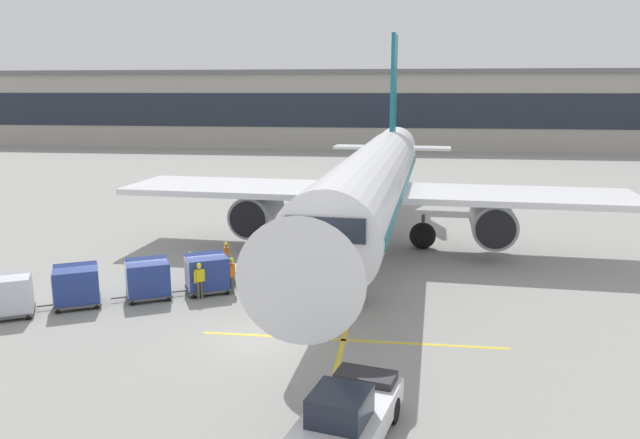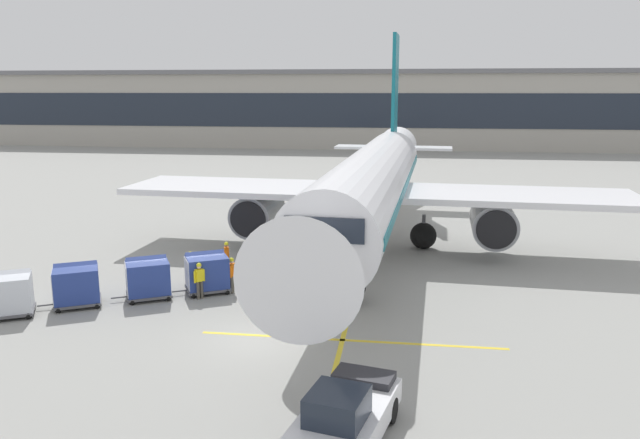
# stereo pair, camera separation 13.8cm
# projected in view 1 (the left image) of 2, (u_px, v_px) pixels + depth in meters

# --- Properties ---
(ground_plane) EXTENTS (600.00, 600.00, 0.00)m
(ground_plane) POSITION_uv_depth(u_px,v_px,m) (260.00, 339.00, 24.04)
(ground_plane) COLOR gray
(parked_airplane) EXTENTS (30.52, 40.88, 14.03)m
(parked_airplane) POSITION_uv_depth(u_px,v_px,m) (372.00, 184.00, 36.67)
(parked_airplane) COLOR white
(parked_airplane) RESTS_ON ground
(belt_loader) EXTENTS (5.36, 3.38, 2.96)m
(belt_loader) POSITION_uv_depth(u_px,v_px,m) (270.00, 262.00, 31.64)
(belt_loader) COLOR silver
(belt_loader) RESTS_ON ground
(baggage_cart_lead) EXTENTS (2.78, 2.35, 1.91)m
(baggage_cart_lead) POSITION_uv_depth(u_px,v_px,m) (207.00, 272.00, 29.44)
(baggage_cart_lead) COLOR #515156
(baggage_cart_lead) RESTS_ON ground
(baggage_cart_second) EXTENTS (2.78, 2.35, 1.91)m
(baggage_cart_second) POSITION_uv_depth(u_px,v_px,m) (148.00, 278.00, 28.53)
(baggage_cart_second) COLOR #515156
(baggage_cart_second) RESTS_ON ground
(baggage_cart_third) EXTENTS (2.78, 2.35, 1.91)m
(baggage_cart_third) POSITION_uv_depth(u_px,v_px,m) (76.00, 285.00, 27.50)
(baggage_cart_third) COLOR #515156
(baggage_cart_third) RESTS_ON ground
(baggage_cart_fourth) EXTENTS (2.78, 2.35, 1.91)m
(baggage_cart_fourth) POSITION_uv_depth(u_px,v_px,m) (7.00, 294.00, 26.25)
(baggage_cart_fourth) COLOR #515156
(baggage_cart_fourth) RESTS_ON ground
(pushback_tug) EXTENTS (3.03, 4.76, 1.83)m
(pushback_tug) POSITION_uv_depth(u_px,v_px,m) (348.00, 414.00, 16.89)
(pushback_tug) COLOR silver
(pushback_tug) RESTS_ON ground
(ground_crew_by_loader) EXTENTS (0.35, 0.54, 1.74)m
(ground_crew_by_loader) POSITION_uv_depth(u_px,v_px,m) (190.00, 266.00, 30.42)
(ground_crew_by_loader) COLOR #333847
(ground_crew_by_loader) RESTS_ON ground
(ground_crew_by_carts) EXTENTS (0.43, 0.45, 1.74)m
(ground_crew_by_carts) POSITION_uv_depth(u_px,v_px,m) (200.00, 278.00, 28.45)
(ground_crew_by_carts) COLOR #514C42
(ground_crew_by_carts) RESTS_ON ground
(ground_crew_marshaller) EXTENTS (0.28, 0.57, 1.74)m
(ground_crew_marshaller) POSITION_uv_depth(u_px,v_px,m) (232.00, 273.00, 29.33)
(ground_crew_marshaller) COLOR #514C42
(ground_crew_marshaller) RESTS_ON ground
(ground_crew_wingwalker) EXTENTS (0.36, 0.54, 1.74)m
(ground_crew_wingwalker) POSITION_uv_depth(u_px,v_px,m) (226.00, 256.00, 32.37)
(ground_crew_wingwalker) COLOR #333847
(ground_crew_wingwalker) RESTS_ON ground
(safety_cone_engine_keepout) EXTENTS (0.54, 0.54, 0.62)m
(safety_cone_engine_keepout) POSITION_uv_depth(u_px,v_px,m) (282.00, 251.00, 35.93)
(safety_cone_engine_keepout) COLOR black
(safety_cone_engine_keepout) RESTS_ON ground
(safety_cone_wingtip) EXTENTS (0.66, 0.66, 0.75)m
(safety_cone_wingtip) POSITION_uv_depth(u_px,v_px,m) (266.00, 248.00, 36.50)
(safety_cone_wingtip) COLOR black
(safety_cone_wingtip) RESTS_ON ground
(safety_cone_nose_mark) EXTENTS (0.57, 0.57, 0.65)m
(safety_cone_nose_mark) POSITION_uv_depth(u_px,v_px,m) (265.00, 255.00, 35.06)
(safety_cone_nose_mark) COLOR black
(safety_cone_nose_mark) RESTS_ON ground
(apron_guidance_line_lead_in) EXTENTS (0.20, 110.00, 0.01)m
(apron_guidance_line_lead_in) POSITION_uv_depth(u_px,v_px,m) (364.00, 252.00, 36.90)
(apron_guidance_line_lead_in) COLOR yellow
(apron_guidance_line_lead_in) RESTS_ON ground
(apron_guidance_line_stop_bar) EXTENTS (12.00, 0.20, 0.01)m
(apron_guidance_line_stop_bar) POSITION_uv_depth(u_px,v_px,m) (352.00, 340.00, 23.91)
(apron_guidance_line_stop_bar) COLOR yellow
(apron_guidance_line_stop_bar) RESTS_ON ground
(terminal_building) EXTENTS (147.18, 21.15, 12.72)m
(terminal_building) POSITION_uv_depth(u_px,v_px,m) (381.00, 109.00, 107.07)
(terminal_building) COLOR #A8A399
(terminal_building) RESTS_ON ground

